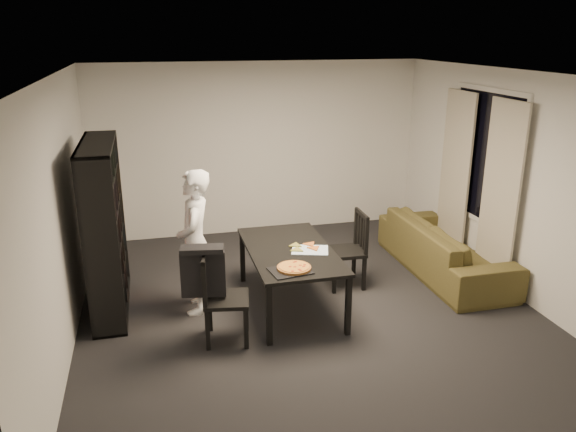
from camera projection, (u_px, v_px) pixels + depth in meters
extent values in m
cube|color=black|center=(307.00, 308.00, 6.41)|extent=(5.00, 5.50, 0.01)
cube|color=white|center=(310.00, 74.00, 5.59)|extent=(5.00, 5.50, 0.01)
cube|color=white|center=(259.00, 149.00, 8.53)|extent=(5.00, 0.01, 2.60)
cube|color=white|center=(432.00, 321.00, 3.47)|extent=(5.00, 0.01, 2.60)
cube|color=white|center=(61.00, 217.00, 5.42)|extent=(0.01, 5.50, 2.60)
cube|color=white|center=(513.00, 184.00, 6.58)|extent=(0.01, 5.50, 2.60)
cube|color=black|center=(485.00, 157.00, 7.07)|extent=(0.02, 1.40, 1.60)
cube|color=white|center=(485.00, 157.00, 7.07)|extent=(0.03, 1.52, 1.72)
cube|color=#B8B19D|center=(500.00, 195.00, 6.68)|extent=(0.03, 0.70, 2.25)
cube|color=#B8B19D|center=(455.00, 175.00, 7.64)|extent=(0.03, 0.70, 2.25)
cube|color=black|center=(105.00, 228.00, 6.17)|extent=(0.35, 1.50, 1.90)
cube|color=black|center=(290.00, 251.00, 6.27)|extent=(0.92, 1.66, 0.04)
cube|color=black|center=(269.00, 315.00, 5.56)|extent=(0.06, 0.06, 0.65)
cube|color=black|center=(348.00, 306.00, 5.75)|extent=(0.06, 0.06, 0.65)
cube|color=black|center=(242.00, 257.00, 7.00)|extent=(0.06, 0.06, 0.65)
cube|color=black|center=(306.00, 251.00, 7.19)|extent=(0.06, 0.06, 0.65)
cube|color=black|center=(227.00, 299.00, 5.62)|extent=(0.51, 0.51, 0.04)
cube|color=black|center=(205.00, 276.00, 5.53)|extent=(0.12, 0.44, 0.47)
cube|color=black|center=(204.00, 256.00, 5.46)|extent=(0.10, 0.42, 0.05)
cube|color=black|center=(246.00, 329.00, 5.53)|extent=(0.04, 0.04, 0.43)
cube|color=black|center=(246.00, 311.00, 5.89)|extent=(0.04, 0.04, 0.43)
cube|color=black|center=(208.00, 330.00, 5.50)|extent=(0.04, 0.04, 0.43)
cube|color=black|center=(210.00, 312.00, 5.86)|extent=(0.04, 0.04, 0.43)
cube|color=black|center=(345.00, 252.00, 6.85)|extent=(0.45, 0.45, 0.04)
cube|color=black|center=(361.00, 231.00, 6.81)|extent=(0.05, 0.44, 0.47)
cube|color=black|center=(362.00, 214.00, 6.74)|extent=(0.04, 0.42, 0.05)
cube|color=black|center=(326.00, 265.00, 7.05)|extent=(0.04, 0.04, 0.43)
cube|color=black|center=(334.00, 277.00, 6.71)|extent=(0.04, 0.04, 0.43)
cube|color=black|center=(354.00, 262.00, 7.13)|extent=(0.04, 0.04, 0.43)
cube|color=black|center=(364.00, 274.00, 6.79)|extent=(0.04, 0.04, 0.43)
cube|color=black|center=(203.00, 274.00, 5.52)|extent=(0.45, 0.16, 0.47)
cube|color=black|center=(202.00, 249.00, 5.43)|extent=(0.44, 0.25, 0.05)
imported|color=white|center=(195.00, 242.00, 6.14)|extent=(0.48, 0.65, 1.62)
cube|color=black|center=(290.00, 271.00, 5.68)|extent=(0.44, 0.38, 0.01)
cylinder|color=#975D2B|center=(294.00, 268.00, 5.71)|extent=(0.35, 0.35, 0.02)
cylinder|color=gold|center=(294.00, 266.00, 5.71)|extent=(0.31, 0.31, 0.01)
cube|color=white|center=(310.00, 250.00, 6.23)|extent=(0.47, 0.41, 0.01)
imported|color=#41371A|center=(444.00, 248.00, 7.29)|extent=(0.88, 2.26, 0.66)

